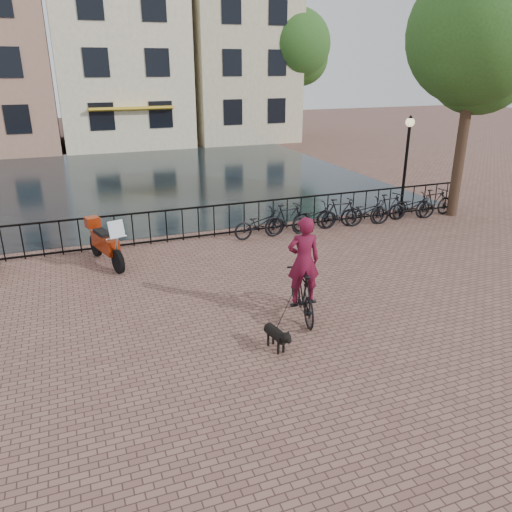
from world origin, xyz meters
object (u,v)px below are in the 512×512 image
object	(u,v)px
motorcycle	(105,238)
lamp_post	(407,150)
cyclist	(303,274)
dog	(276,337)

from	to	relation	value
motorcycle	lamp_post	bearing A→B (deg)	-11.87
cyclist	lamp_post	bearing A→B (deg)	-128.64
lamp_post	dog	xyz separation A→B (m)	(-7.50, -6.44, -2.11)
lamp_post	cyclist	xyz separation A→B (m)	(-6.46, -5.42, -1.39)
dog	motorcycle	bearing A→B (deg)	104.36
cyclist	motorcycle	xyz separation A→B (m)	(-3.62, 4.63, -0.25)
lamp_post	cyclist	distance (m)	8.55
cyclist	dog	world-z (taller)	cyclist
lamp_post	motorcycle	distance (m)	10.25
lamp_post	cyclist	bearing A→B (deg)	-139.99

